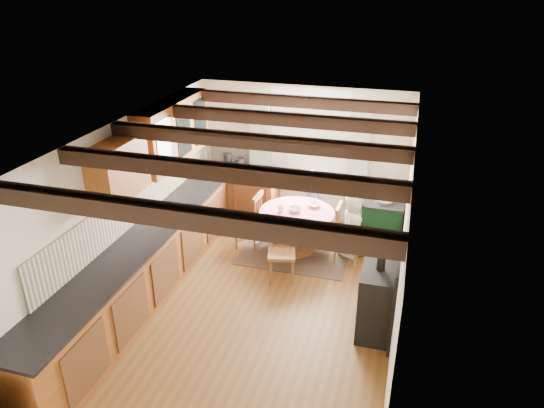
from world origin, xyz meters
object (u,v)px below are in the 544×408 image
(chair_left, at_px, (249,220))
(aga_range, at_px, (383,220))
(child_right, at_px, (352,224))
(cup, at_px, (281,209))
(chair_right, at_px, (348,234))
(cast_iron_stove, at_px, (379,283))
(chair_near, at_px, (282,252))
(dining_table, at_px, (296,232))
(child_far, at_px, (311,200))

(chair_left, height_order, aga_range, chair_left)
(child_right, xyz_separation_m, cup, (-1.09, -0.21, 0.22))
(chair_right, height_order, child_right, child_right)
(cast_iron_stove, distance_m, cup, 2.25)
(chair_near, bearing_deg, cup, 92.60)
(aga_range, bearing_deg, chair_left, -162.63)
(chair_left, height_order, cast_iron_stove, cast_iron_stove)
(child_right, bearing_deg, aga_range, -25.81)
(dining_table, relative_size, child_far, 1.05)
(chair_left, height_order, child_right, child_right)
(cast_iron_stove, xyz_separation_m, cup, (-1.63, 1.55, 0.06))
(dining_table, bearing_deg, cup, -164.60)
(aga_range, relative_size, child_right, 0.89)
(chair_right, height_order, cast_iron_stove, cast_iron_stove)
(chair_right, relative_size, child_right, 0.87)
(aga_range, height_order, cast_iron_stove, cast_iron_stove)
(chair_near, bearing_deg, child_far, 73.68)
(aga_range, relative_size, cup, 9.12)
(child_far, bearing_deg, cup, 81.21)
(child_far, xyz_separation_m, child_right, (0.79, -0.66, -0.02))
(chair_right, bearing_deg, cast_iron_stove, -157.70)
(dining_table, height_order, cup, cup)
(chair_right, bearing_deg, child_far, 43.01)
(chair_near, relative_size, cast_iron_stove, 0.65)
(chair_left, distance_m, child_far, 1.19)
(aga_range, bearing_deg, chair_near, -132.68)
(cast_iron_stove, height_order, cup, cast_iron_stove)
(chair_near, relative_size, child_right, 0.84)
(child_far, bearing_deg, chair_left, 55.67)
(dining_table, distance_m, child_right, 0.88)
(chair_right, height_order, child_far, child_far)
(chair_left, bearing_deg, chair_right, 92.10)
(child_right, bearing_deg, dining_table, 117.71)
(cast_iron_stove, relative_size, child_right, 1.30)
(chair_near, distance_m, child_far, 1.63)
(dining_table, xyz_separation_m, child_far, (0.06, 0.81, 0.20))
(aga_range, height_order, child_far, child_far)
(cup, bearing_deg, chair_near, -73.86)
(dining_table, relative_size, child_right, 1.09)
(aga_range, distance_m, child_right, 0.64)
(cast_iron_stove, bearing_deg, chair_left, 144.08)
(aga_range, xyz_separation_m, cast_iron_stove, (0.11, -2.22, 0.26))
(dining_table, bearing_deg, chair_near, -91.59)
(chair_right, distance_m, child_right, 0.22)
(dining_table, distance_m, chair_near, 0.82)
(aga_range, bearing_deg, child_far, 170.36)
(cast_iron_stove, bearing_deg, child_far, 118.88)
(dining_table, distance_m, aga_range, 1.42)
(dining_table, bearing_deg, chair_right, -4.71)
(cup, bearing_deg, child_right, 10.90)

